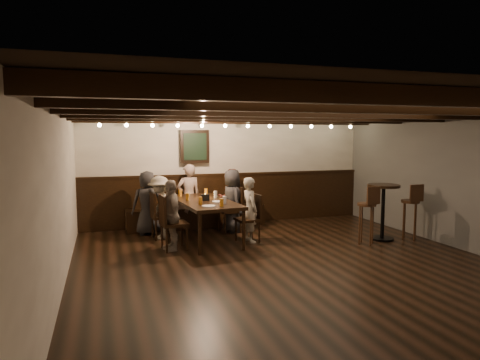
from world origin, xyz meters
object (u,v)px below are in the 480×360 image
object	(u,v)px
person_left_far	(171,215)
chair_right_near	(231,218)
high_top_table	(383,204)
bar_stool_left	(366,223)
chair_left_near	(162,224)
person_right_near	(232,201)
person_bench_right	(231,198)
dining_table	(204,204)
chair_right_far	(248,227)
person_left_near	(160,207)
bar_stool_right	(410,219)
chair_left_far	(173,233)
person_right_far	(250,210)
person_bench_left	(148,203)
person_bench_centre	(189,197)

from	to	relation	value
person_left_far	chair_right_near	bearing A→B (deg)	121.48
high_top_table	bar_stool_left	xyz separation A→B (m)	(-0.50, -0.21, -0.30)
chair_left_near	person_right_near	xyz separation A→B (m)	(1.46, 0.13, 0.37)
person_bench_right	dining_table	bearing A→B (deg)	45.00
chair_right_near	high_top_table	xyz separation A→B (m)	(2.58, -1.53, 0.41)
chair_right_far	person_left_far	size ratio (longest dim) A/B	0.73
chair_left_near	bar_stool_left	xyz separation A→B (m)	(3.51, -1.60, 0.13)
person_right_near	bar_stool_left	world-z (taller)	person_right_near
person_right_near	person_left_near	bearing A→B (deg)	90.00
dining_table	chair_right_near	world-z (taller)	chair_right_near
person_bench_right	high_top_table	xyz separation A→B (m)	(2.44, -1.99, 0.06)
person_left_far	bar_stool_right	xyz separation A→B (m)	(4.46, -0.65, -0.22)
chair_right_far	person_left_near	world-z (taller)	person_left_near
chair_left_far	person_right_far	world-z (taller)	person_right_far
high_top_table	bar_stool_right	size ratio (longest dim) A/B	0.99
person_bench_left	bar_stool_left	size ratio (longest dim) A/B	1.19
chair_left_far	person_left_near	size ratio (longest dim) A/B	0.79
person_right_near	high_top_table	world-z (taller)	person_right_near
chair_left_near	bar_stool_right	size ratio (longest dim) A/B	0.84
person_left_near	bar_stool_left	distance (m)	3.89
high_top_table	chair_left_near	bearing A→B (deg)	160.80
chair_right_far	bar_stool_left	xyz separation A→B (m)	(2.00, -0.84, 0.13)
dining_table	person_bench_centre	distance (m)	1.05
chair_right_near	person_left_near	world-z (taller)	person_left_near
chair_right_near	person_right_near	xyz separation A→B (m)	(0.03, 0.00, 0.36)
bar_stool_left	chair_left_near	bearing A→B (deg)	146.41
person_bench_left	chair_left_near	bearing A→B (deg)	111.91
chair_left_far	person_left_near	xyz separation A→B (m)	(-0.11, 0.89, 0.31)
person_bench_centre	bar_stool_right	size ratio (longest dim) A/B	1.29
person_bench_right	bar_stool_right	size ratio (longest dim) A/B	1.18
chair_left_near	chair_right_near	xyz separation A→B (m)	(1.43, 0.13, 0.01)
dining_table	person_left_near	world-z (taller)	person_left_near
person_left_near	bar_stool_right	size ratio (longest dim) A/B	1.13
person_left_far	person_right_far	distance (m)	1.50
dining_table	high_top_table	xyz separation A→B (m)	(3.25, -1.01, -0.00)
person_right_near	person_bench_right	bearing A→B (deg)	-18.43
dining_table	person_left_near	xyz separation A→B (m)	(-0.79, 0.38, -0.09)
chair_left_near	chair_right_far	distance (m)	1.70
person_bench_right	person_left_near	distance (m)	1.71
chair_right_near	chair_right_far	xyz separation A→B (m)	(0.08, -0.90, -0.01)
dining_table	chair_right_near	xyz separation A→B (m)	(0.68, 0.51, -0.42)
bar_stool_right	chair_right_far	bearing A→B (deg)	164.20
person_bench_right	person_right_near	bearing A→B (deg)	71.57
person_bench_centre	person_right_far	size ratio (longest dim) A/B	1.14
dining_table	chair_right_far	size ratio (longest dim) A/B	2.36
person_bench_centre	person_bench_right	world-z (taller)	person_bench_centre
chair_left_near	dining_table	bearing A→B (deg)	57.96
person_right_far	person_left_near	bearing A→B (deg)	59.04
chair_right_near	person_right_near	world-z (taller)	person_right_near
person_bench_right	bar_stool_left	distance (m)	2.94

